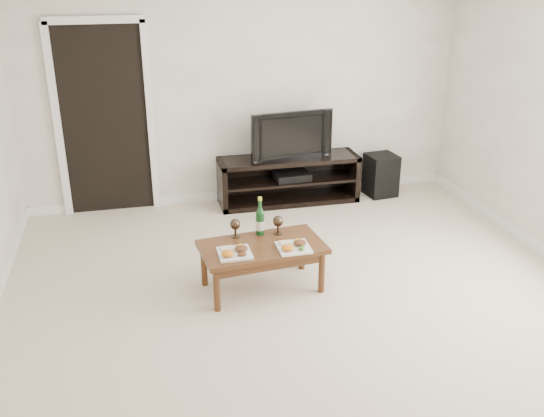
{
  "coord_description": "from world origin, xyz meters",
  "views": [
    {
      "loc": [
        -1.27,
        -3.94,
        2.68
      ],
      "look_at": [
        -0.17,
        0.69,
        0.7
      ],
      "focal_mm": 40.0,
      "sensor_mm": 36.0,
      "label": 1
    }
  ],
  "objects_px": {
    "television": "(289,134)",
    "coffee_table": "(262,267)",
    "media_console": "(289,180)",
    "subwoofer": "(381,175)"
  },
  "relations": [
    {
      "from": "coffee_table",
      "to": "media_console",
      "type": "bearing_deg",
      "value": 68.87
    },
    {
      "from": "media_console",
      "to": "television",
      "type": "relative_size",
      "value": 1.69
    },
    {
      "from": "television",
      "to": "subwoofer",
      "type": "bearing_deg",
      "value": -8.54
    },
    {
      "from": "media_console",
      "to": "coffee_table",
      "type": "bearing_deg",
      "value": -111.13
    },
    {
      "from": "media_console",
      "to": "subwoofer",
      "type": "relative_size",
      "value": 3.23
    },
    {
      "from": "television",
      "to": "subwoofer",
      "type": "relative_size",
      "value": 1.91
    },
    {
      "from": "television",
      "to": "coffee_table",
      "type": "height_order",
      "value": "television"
    },
    {
      "from": "media_console",
      "to": "television",
      "type": "distance_m",
      "value": 0.55
    },
    {
      "from": "television",
      "to": "coffee_table",
      "type": "relative_size",
      "value": 0.92
    },
    {
      "from": "coffee_table",
      "to": "subwoofer",
      "type": "bearing_deg",
      "value": 45.0
    }
  ]
}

